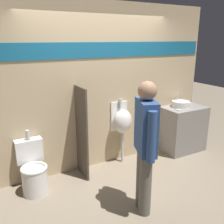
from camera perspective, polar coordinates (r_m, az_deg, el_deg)
ground_plane at (r=4.11m, az=1.17°, el=-14.78°), size 16.00×16.00×0.00m
display_wall at (r=4.12m, az=-2.88°, el=5.63°), size 4.22×0.07×2.70m
sink_counter at (r=5.07m, az=15.86°, el=-3.71°), size 0.82×0.53×0.88m
sink_basin at (r=4.93m, az=15.46°, el=1.79°), size 0.33×0.33×0.25m
cell_phone at (r=4.70m, az=15.02°, el=0.47°), size 0.07×0.14×0.01m
divider_near_counter at (r=3.91m, az=-6.91°, el=-4.77°), size 0.03×0.43×1.45m
urinal_near_counter at (r=4.31m, az=2.34°, el=-2.11°), size 0.34×0.26×1.14m
toilet at (r=3.84m, az=-17.55°, el=-12.74°), size 0.38×0.54×0.88m
person_in_vest at (r=3.04m, az=7.60°, el=-7.10°), size 0.33×0.55×1.68m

